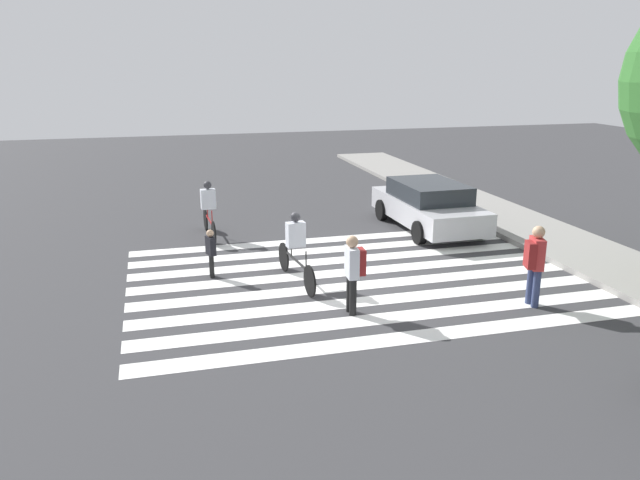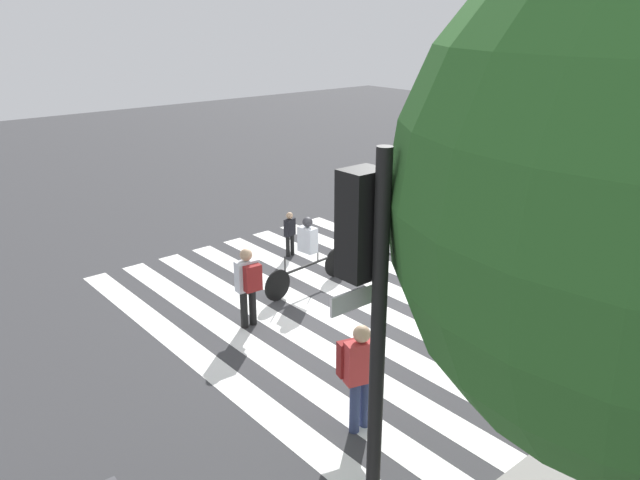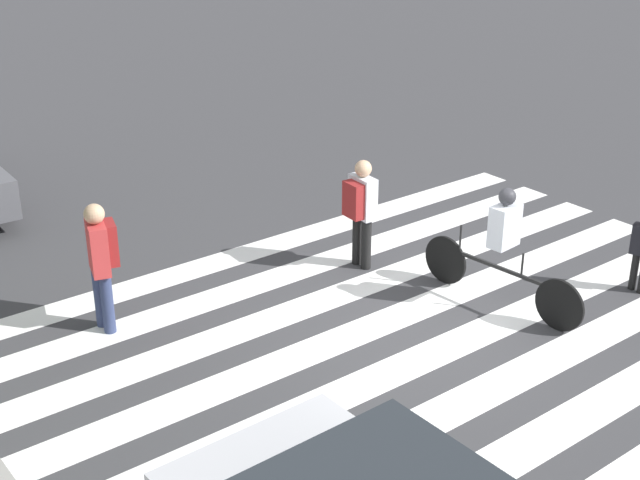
{
  "view_description": "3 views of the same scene",
  "coord_description": "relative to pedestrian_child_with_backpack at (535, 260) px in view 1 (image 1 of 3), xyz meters",
  "views": [
    {
      "loc": [
        12.74,
        -4.25,
        4.79
      ],
      "look_at": [
        -0.39,
        -0.69,
        0.87
      ],
      "focal_mm": 35.0,
      "sensor_mm": 36.0,
      "label": 1
    },
    {
      "loc": [
        7.78,
        8.41,
        5.66
      ],
      "look_at": [
        0.17,
        -0.6,
        1.37
      ],
      "focal_mm": 35.0,
      "sensor_mm": 36.0,
      "label": 2
    },
    {
      "loc": [
        -6.8,
        6.83,
        5.53
      ],
      "look_at": [
        1.19,
        0.62,
        1.01
      ],
      "focal_mm": 50.0,
      "sensor_mm": 36.0,
      "label": 3
    }
  ],
  "objects": [
    {
      "name": "ground_plane",
      "position": [
        -2.47,
        -2.96,
        -0.98
      ],
      "size": [
        60.0,
        60.0,
        0.0
      ],
      "primitive_type": "plane",
      "color": "#38383A"
    },
    {
      "name": "sidewalk_curb",
      "position": [
        -2.47,
        3.29,
        -0.91
      ],
      "size": [
        36.0,
        2.5,
        0.14
      ],
      "color": "gray",
      "rests_on": "ground_plane"
    },
    {
      "name": "crosswalk_stripes",
      "position": [
        -2.47,
        -2.96,
        -0.97
      ],
      "size": [
        7.03,
        10.0,
        0.01
      ],
      "color": "white",
      "rests_on": "ground_plane"
    },
    {
      "name": "pedestrian_child_with_backpack",
      "position": [
        0.0,
        0.0,
        0.0
      ],
      "size": [
        0.5,
        0.47,
        1.67
      ],
      "rotation": [
        0.0,
        0.0,
        -0.29
      ],
      "color": "navy",
      "rests_on": "ground_plane"
    },
    {
      "name": "pedestrian_adult_tall_backpack",
      "position": [
        -3.45,
        -6.07,
        -0.34
      ],
      "size": [
        0.34,
        0.23,
        1.13
      ],
      "rotation": [
        0.0,
        0.0,
        3.44
      ],
      "color": "black",
      "rests_on": "ground_plane"
    },
    {
      "name": "pedestrian_adult_blue_shirt",
      "position": [
        -0.58,
        -3.6,
        -0.05
      ],
      "size": [
        0.45,
        0.38,
        1.59
      ],
      "rotation": [
        0.0,
        0.0,
        3.07
      ],
      "color": "black",
      "rests_on": "ground_plane"
    },
    {
      "name": "cyclist_near_curb",
      "position": [
        -2.57,
        -4.29,
        -0.11
      ],
      "size": [
        2.46,
        0.42,
        1.63
      ],
      "rotation": [
        0.0,
        0.0,
        0.1
      ],
      "color": "black",
      "rests_on": "ground_plane"
    },
    {
      "name": "cyclist_mid_street",
      "position": [
        -6.82,
        -5.79,
        -0.11
      ],
      "size": [
        2.25,
        0.41,
        1.61
      ],
      "rotation": [
        0.0,
        0.0,
        0.05
      ],
      "color": "black",
      "rests_on": "ground_plane"
    },
    {
      "name": "car_parked_dark_suv",
      "position": [
        -6.08,
        0.5,
        -0.25
      ],
      "size": [
        4.49,
        2.05,
        1.4
      ],
      "rotation": [
        0.0,
        0.0,
        0.01
      ],
      "color": "#B7B7BC",
      "rests_on": "ground_plane"
    }
  ]
}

